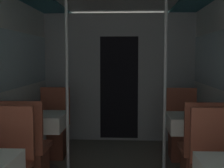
% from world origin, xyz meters
% --- Properties ---
extents(bulkhead_far, '(2.52, 0.09, 2.15)m').
position_xyz_m(bulkhead_far, '(0.00, 4.12, 1.07)').
color(bulkhead_far, gray).
rests_on(bulkhead_far, ground_plane).
extents(dining_table_left_1, '(0.57, 0.57, 0.72)m').
position_xyz_m(dining_table_left_1, '(-0.92, 2.62, 0.58)').
color(dining_table_left_1, '#4C4C51').
rests_on(dining_table_left_1, ground_plane).
extents(chair_left_near_1, '(0.43, 0.43, 0.98)m').
position_xyz_m(chair_left_near_1, '(-0.92, 2.06, 0.30)').
color(chair_left_near_1, brown).
rests_on(chair_left_near_1, ground_plane).
extents(chair_left_far_1, '(0.43, 0.43, 0.98)m').
position_xyz_m(chair_left_far_1, '(-0.92, 3.17, 0.30)').
color(chair_left_far_1, brown).
rests_on(chair_left_far_1, ground_plane).
extents(support_pole_left_1, '(0.04, 0.04, 2.15)m').
position_xyz_m(support_pole_left_1, '(-0.60, 2.62, 1.08)').
color(support_pole_left_1, silver).
rests_on(support_pole_left_1, ground_plane).
extents(dining_table_right_1, '(0.57, 0.57, 0.72)m').
position_xyz_m(dining_table_right_1, '(0.92, 2.62, 0.58)').
color(dining_table_right_1, '#4C4C51').
rests_on(dining_table_right_1, ground_plane).
extents(chair_right_near_1, '(0.43, 0.43, 0.98)m').
position_xyz_m(chair_right_near_1, '(0.92, 2.06, 0.30)').
color(chair_right_near_1, brown).
rests_on(chair_right_near_1, ground_plane).
extents(chair_right_far_1, '(0.43, 0.43, 0.98)m').
position_xyz_m(chair_right_far_1, '(0.92, 3.17, 0.30)').
color(chair_right_far_1, brown).
rests_on(chair_right_far_1, ground_plane).
extents(support_pole_right_1, '(0.04, 0.04, 2.15)m').
position_xyz_m(support_pole_right_1, '(0.60, 2.62, 1.08)').
color(support_pole_right_1, silver).
rests_on(support_pole_right_1, ground_plane).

